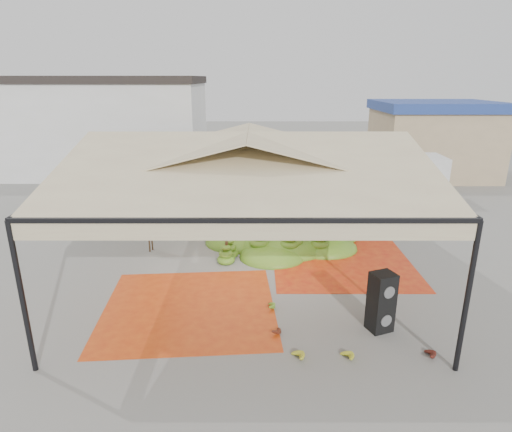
{
  "coord_description": "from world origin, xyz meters",
  "views": [
    {
      "loc": [
        0.21,
        -10.84,
        5.29
      ],
      "look_at": [
        0.2,
        1.5,
        1.3
      ],
      "focal_mm": 30.0,
      "sensor_mm": 36.0,
      "label": 1
    }
  ],
  "objects_px": {
    "speaker_stack": "(381,302)",
    "vendor": "(297,209)",
    "truck_right": "(380,173)",
    "truck_left": "(207,165)",
    "banana_heap": "(283,230)"
  },
  "relations": [
    {
      "from": "speaker_stack",
      "to": "vendor",
      "type": "distance_m",
      "value": 6.71
    },
    {
      "from": "speaker_stack",
      "to": "truck_right",
      "type": "distance_m",
      "value": 11.02
    },
    {
      "from": "truck_right",
      "to": "vendor",
      "type": "bearing_deg",
      "value": -133.47
    },
    {
      "from": "speaker_stack",
      "to": "truck_left",
      "type": "height_order",
      "value": "truck_left"
    },
    {
      "from": "banana_heap",
      "to": "truck_right",
      "type": "distance_m",
      "value": 7.41
    },
    {
      "from": "banana_heap",
      "to": "vendor",
      "type": "height_order",
      "value": "vendor"
    },
    {
      "from": "banana_heap",
      "to": "truck_left",
      "type": "bearing_deg",
      "value": 117.88
    },
    {
      "from": "speaker_stack",
      "to": "banana_heap",
      "type": "bearing_deg",
      "value": 88.62
    },
    {
      "from": "banana_heap",
      "to": "truck_left",
      "type": "xyz_separation_m",
      "value": [
        -3.08,
        5.82,
        1.02
      ]
    },
    {
      "from": "truck_left",
      "to": "speaker_stack",
      "type": "bearing_deg",
      "value": -80.23
    },
    {
      "from": "speaker_stack",
      "to": "vendor",
      "type": "bearing_deg",
      "value": 78.99
    },
    {
      "from": "vendor",
      "to": "truck_left",
      "type": "bearing_deg",
      "value": -61.72
    },
    {
      "from": "vendor",
      "to": "truck_left",
      "type": "height_order",
      "value": "truck_left"
    },
    {
      "from": "vendor",
      "to": "speaker_stack",
      "type": "bearing_deg",
      "value": 87.56
    },
    {
      "from": "speaker_stack",
      "to": "truck_left",
      "type": "relative_size",
      "value": 0.17
    }
  ]
}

